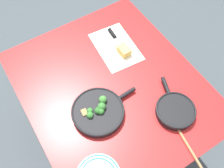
{
  "coord_description": "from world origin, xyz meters",
  "views": [
    {
      "loc": [
        0.65,
        -0.41,
        2.05
      ],
      "look_at": [
        0.0,
        0.0,
        0.77
      ],
      "focal_mm": 40.0,
      "sensor_mm": 36.0,
      "label": 1
    }
  ],
  "objects_px": {
    "skillet_broccoli": "(98,111)",
    "cheese_block": "(124,50)",
    "wooden_spoon": "(180,133)",
    "skillet_eggs": "(175,110)",
    "grater_knife": "(115,38)"
  },
  "relations": [
    {
      "from": "skillet_broccoli",
      "to": "grater_knife",
      "type": "height_order",
      "value": "skillet_broccoli"
    },
    {
      "from": "skillet_broccoli",
      "to": "cheese_block",
      "type": "relative_size",
      "value": 4.62
    },
    {
      "from": "wooden_spoon",
      "to": "grater_knife",
      "type": "distance_m",
      "value": 0.76
    },
    {
      "from": "wooden_spoon",
      "to": "skillet_broccoli",
      "type": "bearing_deg",
      "value": 50.98
    },
    {
      "from": "skillet_eggs",
      "to": "cheese_block",
      "type": "relative_size",
      "value": 3.71
    },
    {
      "from": "wooden_spoon",
      "to": "grater_knife",
      "type": "xyz_separation_m",
      "value": [
        -0.75,
        0.06,
        0.0
      ]
    },
    {
      "from": "skillet_broccoli",
      "to": "wooden_spoon",
      "type": "height_order",
      "value": "skillet_broccoli"
    },
    {
      "from": "skillet_eggs",
      "to": "wooden_spoon",
      "type": "distance_m",
      "value": 0.13
    },
    {
      "from": "skillet_broccoli",
      "to": "cheese_block",
      "type": "height_order",
      "value": "skillet_broccoli"
    },
    {
      "from": "skillet_broccoli",
      "to": "cheese_block",
      "type": "xyz_separation_m",
      "value": [
        -0.28,
        0.36,
        -0.0
      ]
    },
    {
      "from": "cheese_block",
      "to": "wooden_spoon",
      "type": "bearing_deg",
      "value": -4.29
    },
    {
      "from": "grater_knife",
      "to": "skillet_broccoli",
      "type": "bearing_deg",
      "value": -38.28
    },
    {
      "from": "skillet_broccoli",
      "to": "grater_knife",
      "type": "relative_size",
      "value": 1.62
    },
    {
      "from": "skillet_eggs",
      "to": "grater_knife",
      "type": "distance_m",
      "value": 0.64
    },
    {
      "from": "wooden_spoon",
      "to": "cheese_block",
      "type": "bearing_deg",
      "value": 4.03
    }
  ]
}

